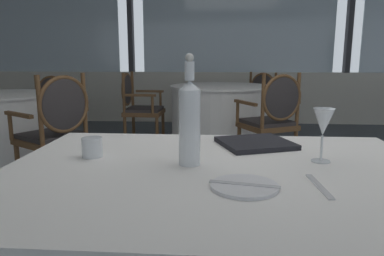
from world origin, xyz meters
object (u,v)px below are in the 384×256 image
(water_bottle, at_px, (190,120))
(water_tumbler, at_px, (92,147))
(dining_chair_0_2, at_px, (273,115))
(dining_chair_1_0, at_px, (48,106))
(wine_glass, at_px, (323,124))
(menu_book, at_px, (255,143))
(dining_chair_0_0, at_px, (259,98))
(dining_chair_0_1, at_px, (137,103))
(side_plate, at_px, (244,186))
(dining_chair_1_2, at_px, (57,125))

(water_bottle, xyz_separation_m, water_tumbler, (-0.36, 0.07, -0.12))
(dining_chair_0_2, distance_m, dining_chair_1_0, 2.71)
(water_bottle, distance_m, wine_glass, 0.45)
(menu_book, bearing_deg, dining_chair_0_0, 63.49)
(dining_chair_0_0, height_order, dining_chair_0_1, dining_chair_0_1)
(dining_chair_0_1, bearing_deg, side_plate, -71.01)
(dining_chair_1_2, bearing_deg, dining_chair_0_0, -94.15)
(water_tumbler, relative_size, menu_book, 0.27)
(dining_chair_1_2, bearing_deg, water_bottle, 158.82)
(side_plate, relative_size, dining_chair_0_2, 0.20)
(menu_book, xyz_separation_m, dining_chair_0_2, (0.38, 2.10, -0.21))
(water_tumbler, bearing_deg, dining_chair_1_2, 118.47)
(water_bottle, distance_m, menu_book, 0.40)
(water_bottle, height_order, dining_chair_0_1, water_bottle)
(water_tumbler, xyz_separation_m, dining_chair_0_0, (1.04, 4.13, -0.28))
(wine_glass, xyz_separation_m, dining_chair_1_2, (-1.67, 1.59, -0.33))
(side_plate, bearing_deg, dining_chair_1_0, 122.95)
(menu_book, bearing_deg, side_plate, -119.12)
(dining_chair_0_0, bearing_deg, dining_chair_0_1, -30.09)
(water_tumbler, xyz_separation_m, dining_chair_1_0, (-1.63, 3.04, -0.28))
(wine_glass, relative_size, dining_chair_1_2, 0.19)
(wine_glass, distance_m, dining_chair_0_0, 4.16)
(dining_chair_0_0, relative_size, dining_chair_1_0, 1.00)
(dining_chair_0_2, bearing_deg, wine_glass, 147.51)
(menu_book, xyz_separation_m, dining_chair_1_0, (-2.23, 2.83, -0.25))
(water_bottle, xyz_separation_m, wine_glass, (0.45, 0.07, -0.02))
(menu_book, bearing_deg, dining_chair_1_2, 116.65)
(dining_chair_1_2, bearing_deg, wine_glass, 168.85)
(water_bottle, relative_size, dining_chair_1_2, 0.37)
(menu_book, bearing_deg, wine_glass, -66.99)
(water_bottle, xyz_separation_m, menu_book, (0.25, 0.28, -0.14))
(side_plate, xyz_separation_m, menu_book, (0.08, 0.49, 0.01))
(wine_glass, distance_m, water_tumbler, 0.81)
(wine_glass, xyz_separation_m, dining_chair_1_0, (-2.43, 3.04, -0.38))
(dining_chair_0_0, xyz_separation_m, dining_chair_1_2, (-1.89, -2.55, 0.05))
(wine_glass, xyz_separation_m, menu_book, (-0.20, 0.22, -0.12))
(water_tumbler, distance_m, dining_chair_0_0, 4.27)
(side_plate, xyz_separation_m, dining_chair_0_2, (0.46, 2.59, -0.21))
(water_tumbler, height_order, dining_chair_0_1, dining_chair_0_1)
(wine_glass, relative_size, menu_book, 0.69)
(water_tumbler, bearing_deg, dining_chair_0_0, 75.92)
(side_plate, relative_size, dining_chair_1_2, 0.19)
(water_bottle, height_order, menu_book, water_bottle)
(water_bottle, relative_size, wine_glass, 1.98)
(dining_chair_1_0, bearing_deg, water_bottle, 34.98)
(menu_book, bearing_deg, dining_chair_1_0, 108.03)
(dining_chair_0_0, xyz_separation_m, dining_chair_1_0, (-2.66, -1.09, 0.00))
(water_bottle, distance_m, dining_chair_0_0, 4.27)
(wine_glass, height_order, dining_chair_1_0, wine_glass)
(dining_chair_0_1, distance_m, dining_chair_0_2, 1.83)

